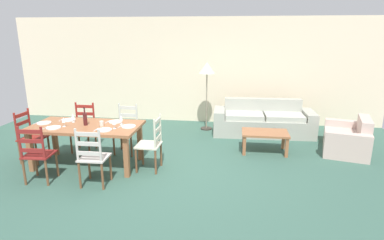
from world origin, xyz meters
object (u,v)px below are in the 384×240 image
at_px(coffee_cup_primary, 102,124).
at_px(couch, 263,122).
at_px(wine_glass_near_left, 64,120).
at_px(armchair_upholstered, 349,140).
at_px(wine_glass_near_right, 114,122).
at_px(wine_glass_far_right, 121,118).
at_px(dining_chair_near_right, 93,157).
at_px(dining_chair_far_right, 127,129).
at_px(dining_chair_near_left, 37,154).
at_px(dining_chair_far_left, 84,127).
at_px(dining_chair_head_east, 151,144).
at_px(dining_table, 86,130).
at_px(coffee_table, 265,135).
at_px(dining_chair_head_west, 30,136).
at_px(wine_glass_far_left, 73,116).
at_px(wine_bottle, 85,119).
at_px(standing_lamp, 207,72).

xyz_separation_m(coffee_cup_primary, couch, (2.94, 2.33, -0.50)).
distance_m(wine_glass_near_left, armchair_upholstered, 5.42).
bearing_deg(armchair_upholstered, wine_glass_near_right, -161.14).
bearing_deg(wine_glass_far_right, armchair_upholstered, 15.61).
xyz_separation_m(dining_chair_near_right, dining_chair_far_right, (0.03, 1.47, 0.00)).
bearing_deg(coffee_cup_primary, dining_chair_near_left, -136.61).
distance_m(dining_chair_far_left, wine_glass_near_left, 0.94).
xyz_separation_m(dining_chair_head_east, armchair_upholstered, (3.68, 1.36, -0.23)).
relative_size(dining_table, coffee_table, 2.11).
height_order(dining_chair_head_west, wine_glass_far_left, dining_chair_head_west).
bearing_deg(wine_glass_near_left, armchair_upholstered, 15.73).
bearing_deg(dining_chair_far_left, wine_glass_far_left, -79.14).
bearing_deg(dining_chair_far_left, dining_chair_head_west, -136.10).
relative_size(dining_chair_near_right, coffee_table, 1.07).
distance_m(wine_glass_near_right, wine_glass_far_left, 0.93).
distance_m(dining_chair_head_west, dining_chair_head_east, 2.30).
bearing_deg(wine_bottle, dining_chair_head_east, -1.56).
xyz_separation_m(dining_chair_far_right, standing_lamp, (1.42, 1.77, 0.93)).
relative_size(dining_chair_far_left, wine_glass_near_left, 5.96).
xyz_separation_m(wine_glass_near_left, coffee_table, (3.51, 1.23, -0.51)).
bearing_deg(dining_table, couch, 35.49).
bearing_deg(coffee_cup_primary, armchair_upholstered, 16.49).
height_order(dining_table, coffee_cup_primary, coffee_cup_primary).
xyz_separation_m(dining_chair_far_right, wine_glass_far_left, (-0.78, -0.58, 0.38)).
distance_m(dining_chair_near_left, dining_chair_head_east, 1.79).
bearing_deg(dining_chair_near_right, dining_chair_near_left, -179.98).
relative_size(dining_chair_head_east, couch, 0.42).
relative_size(wine_bottle, wine_glass_far_right, 1.96).
bearing_deg(wine_bottle, dining_chair_head_west, 177.86).
distance_m(coffee_cup_primary, armchair_upholstered, 4.78).
bearing_deg(dining_chair_far_left, standing_lamp, 37.63).
height_order(dining_table, wine_glass_far_left, wine_glass_far_left).
height_order(dining_chair_near_left, wine_glass_far_left, dining_chair_near_left).
height_order(dining_table, wine_glass_near_right, wine_glass_near_right).
height_order(wine_glass_far_right, coffee_cup_primary, wine_glass_far_right).
distance_m(dining_chair_far_left, wine_bottle, 0.92).
distance_m(wine_glass_near_right, standing_lamp, 2.99).
height_order(dining_table, wine_bottle, wine_bottle).
bearing_deg(dining_chair_near_left, wine_bottle, 57.94).
height_order(dining_chair_far_left, wine_glass_near_right, dining_chair_far_left).
relative_size(coffee_cup_primary, standing_lamp, 0.05).
bearing_deg(wine_glass_far_left, standing_lamp, 46.93).
bearing_deg(wine_bottle, wine_glass_near_left, -158.21).
relative_size(dining_chair_far_right, wine_glass_far_left, 5.96).
bearing_deg(coffee_cup_primary, dining_table, 176.37).
distance_m(dining_table, wine_glass_far_right, 0.65).
relative_size(dining_chair_far_left, couch, 0.42).
xyz_separation_m(wine_glass_near_right, wine_glass_far_right, (0.02, 0.27, 0.00)).
distance_m(wine_glass_near_left, wine_glass_far_left, 0.28).
bearing_deg(wine_glass_far_right, couch, 39.45).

